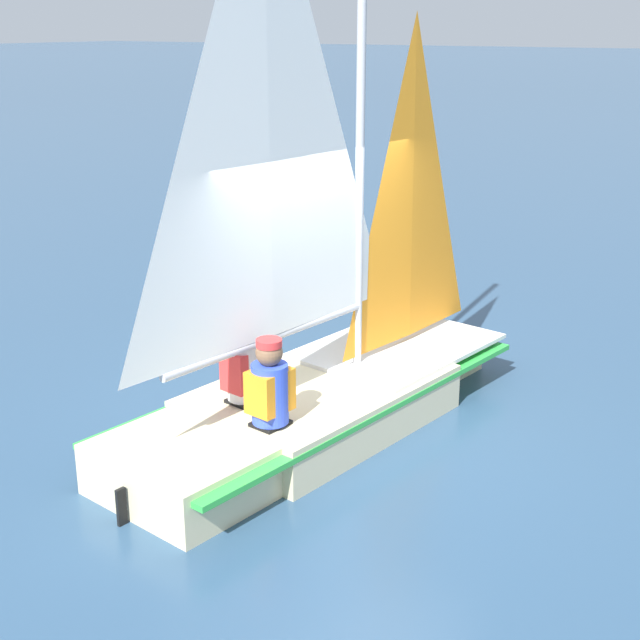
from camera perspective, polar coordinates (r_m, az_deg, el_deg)
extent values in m
plane|color=#2D4C6B|center=(8.29, 0.00, -6.73)|extent=(260.00, 260.00, 0.00)
cube|color=beige|center=(8.20, 0.00, -5.39)|extent=(2.59, 1.83, 0.43)
cube|color=beige|center=(9.47, 6.69, -2.18)|extent=(1.11, 0.96, 0.43)
cube|color=beige|center=(7.13, -9.02, -9.54)|extent=(1.18, 1.41, 0.43)
cube|color=green|center=(8.15, 0.00, -4.51)|extent=(4.45, 2.12, 0.05)
cube|color=silver|center=(9.00, 4.95, -1.66)|extent=(2.14, 1.65, 0.04)
cylinder|color=#B7B7BC|center=(7.96, 2.60, 12.69)|extent=(0.08, 0.08, 4.61)
cylinder|color=#B7B7BC|center=(7.47, -3.15, -1.15)|extent=(2.34, 0.42, 0.07)
pyramid|color=white|center=(7.05, -3.43, 14.02)|extent=(2.22, 0.38, 3.86)
pyramid|color=orange|center=(8.71, 5.89, 8.81)|extent=(1.46, 0.27, 3.12)
cube|color=black|center=(6.86, -12.59, -11.59)|extent=(0.08, 0.04, 0.30)
cube|color=black|center=(7.84, -4.77, -6.52)|extent=(0.31, 0.28, 0.45)
cylinder|color=white|center=(7.65, -4.87, -3.29)|extent=(0.34, 0.34, 0.50)
cube|color=red|center=(7.64, -4.87, -3.12)|extent=(0.37, 0.31, 0.35)
sphere|color=tan|center=(7.53, -4.94, -0.82)|extent=(0.22, 0.22, 0.22)
cylinder|color=blue|center=(7.50, -4.96, -0.23)|extent=(0.24, 0.24, 0.06)
cube|color=black|center=(7.39, -3.16, -8.09)|extent=(0.31, 0.28, 0.45)
cylinder|color=blue|center=(7.19, -3.22, -4.71)|extent=(0.34, 0.34, 0.50)
cube|color=orange|center=(7.18, -3.23, -4.53)|extent=(0.37, 0.31, 0.35)
sphere|color=brown|center=(7.06, -3.27, -2.11)|extent=(0.22, 0.22, 0.22)
cylinder|color=red|center=(7.03, -3.29, -1.48)|extent=(0.24, 0.24, 0.06)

